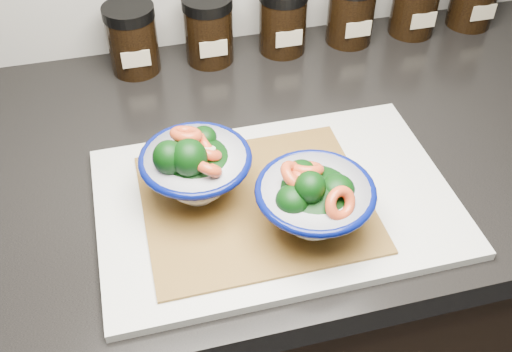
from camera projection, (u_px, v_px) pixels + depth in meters
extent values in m
cube|color=black|center=(292.00, 319.00, 1.19)|extent=(3.43, 0.58, 0.86)
cube|color=black|center=(305.00, 148.00, 0.88)|extent=(3.50, 0.60, 0.04)
cube|color=beige|center=(276.00, 201.00, 0.77)|extent=(0.45, 0.30, 0.01)
cube|color=olive|center=(256.00, 202.00, 0.75)|extent=(0.28, 0.24, 0.00)
cylinder|color=white|center=(198.00, 190.00, 0.76)|extent=(0.05, 0.05, 0.01)
ellipsoid|color=white|center=(197.00, 181.00, 0.75)|extent=(0.08, 0.08, 0.03)
torus|color=#040C4C|center=(195.00, 159.00, 0.72)|extent=(0.14, 0.14, 0.01)
torus|color=#040C4C|center=(196.00, 167.00, 0.73)|extent=(0.11, 0.11, 0.00)
ellipsoid|color=black|center=(196.00, 165.00, 0.73)|extent=(0.10, 0.10, 0.05)
ellipsoid|color=black|center=(204.00, 137.00, 0.74)|extent=(0.03, 0.03, 0.03)
cylinder|color=#477233|center=(204.00, 144.00, 0.75)|extent=(0.01, 0.01, 0.02)
ellipsoid|color=black|center=(169.00, 157.00, 0.70)|extent=(0.04, 0.04, 0.04)
cylinder|color=#477233|center=(170.00, 166.00, 0.71)|extent=(0.01, 0.02, 0.03)
ellipsoid|color=black|center=(189.00, 158.00, 0.69)|extent=(0.04, 0.04, 0.05)
cylinder|color=#477233|center=(190.00, 167.00, 0.70)|extent=(0.02, 0.01, 0.03)
torus|color=#D35827|center=(206.00, 153.00, 0.71)|extent=(0.06, 0.06, 0.04)
torus|color=#D35827|center=(186.00, 134.00, 0.72)|extent=(0.06, 0.06, 0.03)
torus|color=#D35827|center=(184.00, 159.00, 0.72)|extent=(0.05, 0.06, 0.04)
torus|color=#D35827|center=(207.00, 168.00, 0.69)|extent=(0.05, 0.05, 0.05)
torus|color=#D35827|center=(207.00, 145.00, 0.73)|extent=(0.04, 0.05, 0.05)
cylinder|color=#CCBC8E|center=(207.00, 149.00, 0.72)|extent=(0.02, 0.02, 0.01)
cylinder|color=#CCBC8E|center=(186.00, 166.00, 0.70)|extent=(0.02, 0.02, 0.01)
cylinder|color=white|center=(312.00, 223.00, 0.72)|extent=(0.05, 0.05, 0.01)
ellipsoid|color=white|center=(313.00, 214.00, 0.71)|extent=(0.08, 0.08, 0.03)
torus|color=#040C4C|center=(316.00, 191.00, 0.68)|extent=(0.14, 0.14, 0.01)
torus|color=#040C4C|center=(315.00, 200.00, 0.69)|extent=(0.12, 0.12, 0.00)
ellipsoid|color=black|center=(315.00, 197.00, 0.69)|extent=(0.10, 0.10, 0.05)
ellipsoid|color=black|center=(337.00, 190.00, 0.68)|extent=(0.04, 0.04, 0.03)
cylinder|color=#477233|center=(336.00, 199.00, 0.69)|extent=(0.01, 0.01, 0.03)
ellipsoid|color=black|center=(293.00, 200.00, 0.66)|extent=(0.04, 0.04, 0.04)
cylinder|color=#477233|center=(292.00, 209.00, 0.67)|extent=(0.01, 0.01, 0.03)
ellipsoid|color=black|center=(310.00, 187.00, 0.66)|extent=(0.04, 0.04, 0.04)
cylinder|color=#477233|center=(309.00, 195.00, 0.66)|extent=(0.01, 0.01, 0.02)
ellipsoid|color=black|center=(301.00, 174.00, 0.69)|extent=(0.04, 0.04, 0.03)
cylinder|color=#477233|center=(301.00, 183.00, 0.70)|extent=(0.01, 0.01, 0.03)
torus|color=#D35827|center=(340.00, 204.00, 0.65)|extent=(0.06, 0.05, 0.05)
torus|color=#D35827|center=(304.00, 181.00, 0.68)|extent=(0.05, 0.06, 0.05)
torus|color=#D35827|center=(306.00, 169.00, 0.69)|extent=(0.05, 0.05, 0.03)
torus|color=#D35827|center=(295.00, 176.00, 0.67)|extent=(0.05, 0.05, 0.04)
cylinder|color=#CCBC8E|center=(312.00, 189.00, 0.66)|extent=(0.02, 0.02, 0.01)
cylinder|color=#CCBC8E|center=(313.00, 188.00, 0.67)|extent=(0.02, 0.02, 0.01)
cylinder|color=black|center=(133.00, 44.00, 0.96)|extent=(0.08, 0.08, 0.09)
cylinder|color=black|center=(128.00, 12.00, 0.92)|extent=(0.08, 0.08, 0.02)
cube|color=#C6B793|center=(136.00, 59.00, 0.94)|extent=(0.04, 0.00, 0.03)
cylinder|color=black|center=(209.00, 34.00, 0.99)|extent=(0.08, 0.08, 0.09)
cylinder|color=black|center=(207.00, 2.00, 0.95)|extent=(0.08, 0.08, 0.02)
cube|color=#C6B793|center=(214.00, 49.00, 0.96)|extent=(0.04, 0.00, 0.03)
cylinder|color=black|center=(283.00, 25.00, 1.01)|extent=(0.08, 0.08, 0.09)
cube|color=#C6B793|center=(289.00, 39.00, 0.98)|extent=(0.04, 0.00, 0.03)
cylinder|color=black|center=(350.00, 16.00, 1.03)|extent=(0.08, 0.08, 0.09)
cube|color=#C6B793|center=(358.00, 29.00, 1.01)|extent=(0.04, 0.00, 0.03)
cylinder|color=black|center=(414.00, 7.00, 1.05)|extent=(0.08, 0.08, 0.09)
cube|color=#C6B793|center=(424.00, 21.00, 1.03)|extent=(0.05, 0.00, 0.03)
cylinder|color=black|center=(473.00, 0.00, 1.07)|extent=(0.08, 0.08, 0.09)
cube|color=#C6B793|center=(484.00, 13.00, 1.05)|extent=(0.05, 0.00, 0.03)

